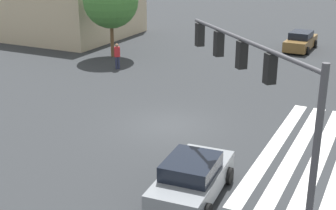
{
  "coord_description": "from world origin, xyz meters",
  "views": [
    {
      "loc": [
        -18.25,
        -9.07,
        8.29
      ],
      "look_at": [
        0.0,
        0.0,
        1.03
      ],
      "focal_mm": 50.0,
      "sensor_mm": 36.0,
      "label": 1
    }
  ],
  "objects_px": {
    "traffic_signal_mast": "(255,82)",
    "car_2": "(301,41)",
    "car_1": "(192,178)",
    "tree_corner_b": "(111,1)",
    "pedestrian": "(117,55)"
  },
  "relations": [
    {
      "from": "pedestrian",
      "to": "car_2",
      "type": "bearing_deg",
      "value": 94.18
    },
    {
      "from": "traffic_signal_mast",
      "to": "tree_corner_b",
      "type": "relative_size",
      "value": 0.93
    },
    {
      "from": "traffic_signal_mast",
      "to": "car_1",
      "type": "distance_m",
      "value": 4.23
    },
    {
      "from": "car_1",
      "to": "tree_corner_b",
      "type": "height_order",
      "value": "tree_corner_b"
    },
    {
      "from": "traffic_signal_mast",
      "to": "tree_corner_b",
      "type": "height_order",
      "value": "tree_corner_b"
    },
    {
      "from": "car_1",
      "to": "car_2",
      "type": "xyz_separation_m",
      "value": [
        24.3,
        1.31,
        0.01
      ]
    },
    {
      "from": "car_1",
      "to": "tree_corner_b",
      "type": "relative_size",
      "value": 0.7
    },
    {
      "from": "traffic_signal_mast",
      "to": "car_2",
      "type": "relative_size",
      "value": 1.25
    },
    {
      "from": "car_1",
      "to": "pedestrian",
      "type": "relative_size",
      "value": 2.47
    },
    {
      "from": "traffic_signal_mast",
      "to": "car_2",
      "type": "bearing_deg",
      "value": -37.31
    },
    {
      "from": "car_2",
      "to": "pedestrian",
      "type": "relative_size",
      "value": 2.64
    },
    {
      "from": "car_1",
      "to": "tree_corner_b",
      "type": "xyz_separation_m",
      "value": [
        15.8,
        13.36,
        3.44
      ]
    },
    {
      "from": "car_2",
      "to": "tree_corner_b",
      "type": "height_order",
      "value": "tree_corner_b"
    },
    {
      "from": "tree_corner_b",
      "to": "pedestrian",
      "type": "bearing_deg",
      "value": -142.08
    },
    {
      "from": "traffic_signal_mast",
      "to": "pedestrian",
      "type": "height_order",
      "value": "traffic_signal_mast"
    }
  ]
}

